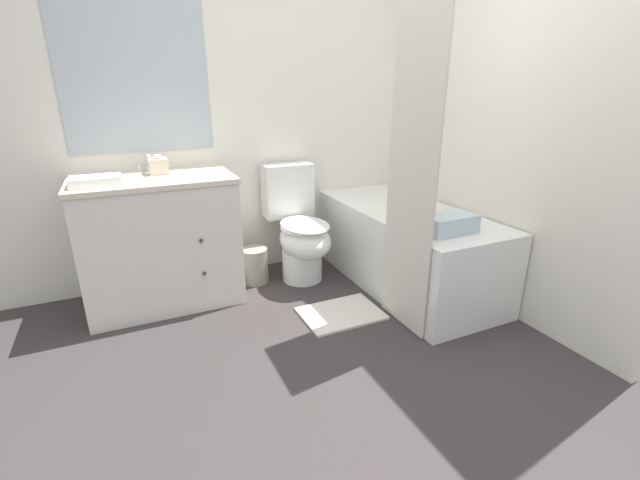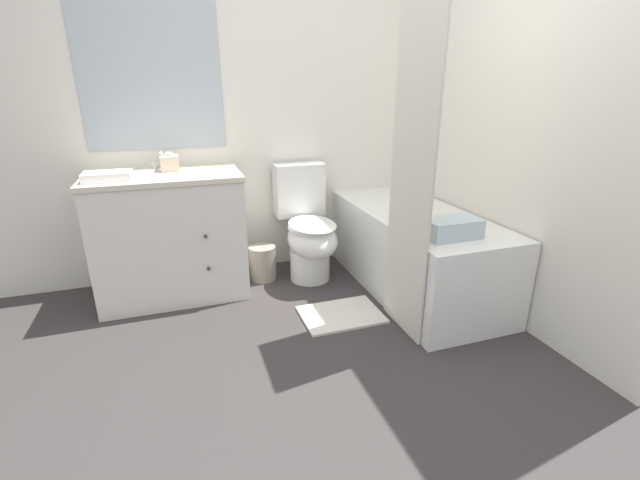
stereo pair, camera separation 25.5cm
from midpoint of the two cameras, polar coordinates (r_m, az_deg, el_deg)
The scene contains 13 objects.
ground_plane at distance 2.16m, azimuth 7.44°, elevation -19.92°, with size 14.00×14.00×0.00m, color #383333.
wall_back at distance 3.27m, azimuth -5.41°, elevation 17.63°, with size 8.00×0.06×2.50m.
wall_right at distance 3.07m, azimuth 23.29°, elevation 16.02°, with size 0.05×2.68×2.50m.
vanity_cabinet at distance 3.01m, azimuth -17.06°, elevation 0.72°, with size 0.96×0.61×0.85m.
sink_faucet at distance 3.09m, azimuth -18.08°, elevation 9.70°, with size 0.14×0.12×0.12m.
toilet at distance 3.15m, azimuth 0.70°, elevation 1.36°, with size 0.37×0.66×0.83m.
bathtub at distance 3.11m, azimuth 14.75°, elevation -1.36°, with size 0.66×1.50×0.56m.
shower_curtain at distance 2.37m, azimuth 15.21°, elevation 8.72°, with size 0.01×0.42×1.88m.
wastebasket at distance 3.21m, azimuth -5.42°, elevation -3.07°, with size 0.20×0.20×0.26m.
tissue_box at distance 2.98m, azimuth -17.09°, elevation 9.77°, with size 0.12×0.12×0.12m.
hand_towel_folded at distance 2.79m, azimuth -24.18°, elevation 7.74°, with size 0.27×0.17×0.05m.
bath_towel_folded at distance 2.57m, azimuth 19.91°, elevation 1.47°, with size 0.31×0.18×0.11m.
bath_mat at distance 2.76m, azimuth 5.51°, elevation -9.94°, with size 0.50×0.37×0.02m.
Camera 2 is at (-0.66, -1.52, 1.38)m, focal length 24.00 mm.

